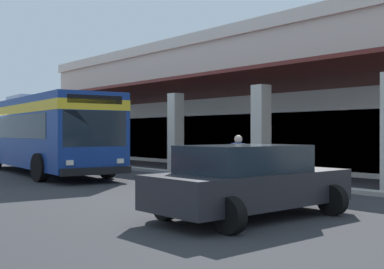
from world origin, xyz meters
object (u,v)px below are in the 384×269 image
(parked_sedan_charcoal, at_px, (249,181))
(pedestrian, at_px, (238,162))
(transit_bus, at_px, (43,129))
(potted_palm, at_px, (56,149))

(parked_sedan_charcoal, xyz_separation_m, pedestrian, (-2.69, 2.36, 0.17))
(pedestrian, bearing_deg, transit_bus, -174.43)
(transit_bus, distance_m, pedestrian, 10.72)
(parked_sedan_charcoal, bearing_deg, pedestrian, 138.75)
(transit_bus, bearing_deg, pedestrian, 5.57)
(pedestrian, xyz_separation_m, potted_palm, (-21.21, 4.28, -0.28))
(transit_bus, height_order, parked_sedan_charcoal, transit_bus)
(transit_bus, xyz_separation_m, potted_palm, (-10.58, 5.31, -1.21))
(parked_sedan_charcoal, height_order, pedestrian, pedestrian)
(transit_bus, relative_size, potted_palm, 4.71)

